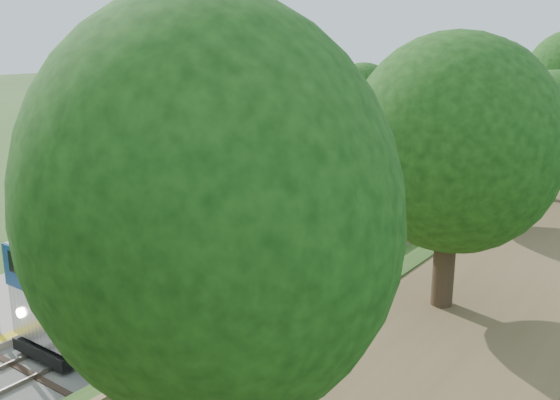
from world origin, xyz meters
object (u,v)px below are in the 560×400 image
Objects in this scene: station_building at (236,127)px; signal_farside at (447,172)px; train at (550,112)px; signal_gantry at (534,104)px; lamppost_far at (123,231)px.

station_building is 21.15m from signal_farside.
signal_farside is (20.20, -6.28, -0.02)m from station_building.
signal_farside is at bearing -82.74° from train.
station_building is 1.02× the size of signal_gantry.
train is (14.00, 42.40, -1.82)m from station_building.
signal_farside reaches higher than signal_gantry.
station_building is 22.92m from lamppost_far.
station_building reaches higher than train.
station_building is at bearing -108.27° from train.
train is 21.96× the size of signal_farside.
signal_gantry is 45.86m from lamppost_far.
signal_gantry is 1.30× the size of signal_farside.
station_building reaches higher than lamppost_far.
train is 30.04× the size of lamppost_far.
lamppost_far is (-6.15, -45.39, -2.33)m from signal_gantry.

